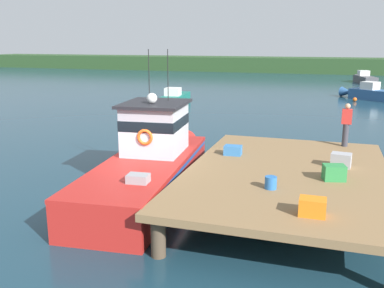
{
  "coord_description": "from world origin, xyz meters",
  "views": [
    {
      "loc": [
        5.85,
        -12.83,
        5.07
      ],
      "look_at": [
        1.2,
        1.68,
        1.4
      ],
      "focal_mm": 40.0,
      "sensor_mm": 36.0,
      "label": 1
    }
  ],
  "objects_px": {
    "crate_stack_near_edge": "(233,150)",
    "crate_single_far": "(312,207)",
    "moored_boat_far_left": "(174,99)",
    "mooring_buoy_channel_marker": "(162,133)",
    "deckhand_by_the_boat": "(346,124)",
    "moored_boat_mid_harbor": "(364,79)",
    "crate_single_by_cleat": "(341,160)",
    "bait_bucket": "(271,183)",
    "main_fishing_boat": "(150,162)",
    "crate_stack_mid_dock": "(334,173)",
    "moored_boat_outer_mooring": "(374,94)",
    "mooring_buoy_spare_mooring": "(355,99)"
  },
  "relations": [
    {
      "from": "crate_stack_near_edge",
      "to": "crate_single_far",
      "type": "bearing_deg",
      "value": -58.45
    },
    {
      "from": "moored_boat_far_left",
      "to": "mooring_buoy_channel_marker",
      "type": "height_order",
      "value": "moored_boat_far_left"
    },
    {
      "from": "deckhand_by_the_boat",
      "to": "moored_boat_mid_harbor",
      "type": "height_order",
      "value": "deckhand_by_the_boat"
    },
    {
      "from": "crate_single_by_cleat",
      "to": "mooring_buoy_channel_marker",
      "type": "bearing_deg",
      "value": 140.8
    },
    {
      "from": "crate_single_far",
      "to": "bait_bucket",
      "type": "bearing_deg",
      "value": 126.71
    },
    {
      "from": "main_fishing_boat",
      "to": "moored_boat_mid_harbor",
      "type": "height_order",
      "value": "main_fishing_boat"
    },
    {
      "from": "crate_single_by_cleat",
      "to": "moored_boat_mid_harbor",
      "type": "relative_size",
      "value": 0.1
    },
    {
      "from": "crate_single_far",
      "to": "crate_stack_mid_dock",
      "type": "xyz_separation_m",
      "value": [
        0.48,
        2.83,
        0.02
      ]
    },
    {
      "from": "crate_single_far",
      "to": "deckhand_by_the_boat",
      "type": "xyz_separation_m",
      "value": [
        0.88,
        7.22,
        0.66
      ]
    },
    {
      "from": "moored_boat_outer_mooring",
      "to": "deckhand_by_the_boat",
      "type": "bearing_deg",
      "value": -97.32
    },
    {
      "from": "bait_bucket",
      "to": "moored_boat_outer_mooring",
      "type": "height_order",
      "value": "moored_boat_outer_mooring"
    },
    {
      "from": "main_fishing_boat",
      "to": "moored_boat_mid_harbor",
      "type": "distance_m",
      "value": 45.65
    },
    {
      "from": "deckhand_by_the_boat",
      "to": "moored_boat_mid_harbor",
      "type": "bearing_deg",
      "value": 85.29
    },
    {
      "from": "crate_stack_mid_dock",
      "to": "deckhand_by_the_boat",
      "type": "height_order",
      "value": "deckhand_by_the_boat"
    },
    {
      "from": "main_fishing_boat",
      "to": "moored_boat_outer_mooring",
      "type": "relative_size",
      "value": 1.72
    },
    {
      "from": "crate_stack_mid_dock",
      "to": "bait_bucket",
      "type": "bearing_deg",
      "value": -141.38
    },
    {
      "from": "crate_stack_near_edge",
      "to": "deckhand_by_the_boat",
      "type": "distance_m",
      "value": 4.58
    },
    {
      "from": "mooring_buoy_channel_marker",
      "to": "moored_boat_mid_harbor",
      "type": "bearing_deg",
      "value": 71.11
    },
    {
      "from": "moored_boat_outer_mooring",
      "to": "main_fishing_boat",
      "type": "bearing_deg",
      "value": -108.88
    },
    {
      "from": "crate_stack_near_edge",
      "to": "crate_single_by_cleat",
      "type": "bearing_deg",
      "value": -7.0
    },
    {
      "from": "deckhand_by_the_boat",
      "to": "crate_single_far",
      "type": "bearing_deg",
      "value": -96.92
    },
    {
      "from": "main_fishing_boat",
      "to": "crate_stack_mid_dock",
      "type": "distance_m",
      "value": 6.06
    },
    {
      "from": "crate_single_far",
      "to": "mooring_buoy_spare_mooring",
      "type": "bearing_deg",
      "value": 85.48
    },
    {
      "from": "crate_single_by_cleat",
      "to": "crate_stack_near_edge",
      "type": "height_order",
      "value": "crate_single_by_cleat"
    },
    {
      "from": "moored_boat_mid_harbor",
      "to": "moored_boat_outer_mooring",
      "type": "bearing_deg",
      "value": -90.94
    },
    {
      "from": "main_fishing_boat",
      "to": "moored_boat_far_left",
      "type": "xyz_separation_m",
      "value": [
        -6.25,
        19.48,
        -0.51
      ]
    },
    {
      "from": "moored_boat_far_left",
      "to": "moored_boat_outer_mooring",
      "type": "bearing_deg",
      "value": 27.82
    },
    {
      "from": "crate_stack_mid_dock",
      "to": "moored_boat_mid_harbor",
      "type": "distance_m",
      "value": 45.49
    },
    {
      "from": "deckhand_by_the_boat",
      "to": "mooring_buoy_channel_marker",
      "type": "bearing_deg",
      "value": 154.6
    },
    {
      "from": "crate_single_far",
      "to": "crate_stack_mid_dock",
      "type": "height_order",
      "value": "crate_stack_mid_dock"
    },
    {
      "from": "bait_bucket",
      "to": "mooring_buoy_channel_marker",
      "type": "relative_size",
      "value": 0.71
    },
    {
      "from": "main_fishing_boat",
      "to": "moored_boat_far_left",
      "type": "relative_size",
      "value": 1.72
    },
    {
      "from": "moored_boat_far_left",
      "to": "crate_stack_near_edge",
      "type": "bearing_deg",
      "value": -64.13
    },
    {
      "from": "bait_bucket",
      "to": "mooring_buoy_channel_marker",
      "type": "height_order",
      "value": "bait_bucket"
    },
    {
      "from": "crate_stack_near_edge",
      "to": "main_fishing_boat",
      "type": "bearing_deg",
      "value": -156.87
    },
    {
      "from": "crate_single_far",
      "to": "crate_stack_near_edge",
      "type": "xyz_separation_m",
      "value": [
        -2.88,
        4.69,
        -0.04
      ]
    },
    {
      "from": "crate_stack_mid_dock",
      "to": "crate_single_far",
      "type": "bearing_deg",
      "value": -99.53
    },
    {
      "from": "mooring_buoy_channel_marker",
      "to": "deckhand_by_the_boat",
      "type": "bearing_deg",
      "value": -25.4
    },
    {
      "from": "crate_single_by_cleat",
      "to": "moored_boat_outer_mooring",
      "type": "relative_size",
      "value": 0.1
    },
    {
      "from": "main_fishing_boat",
      "to": "mooring_buoy_spare_mooring",
      "type": "distance_m",
      "value": 27.41
    },
    {
      "from": "crate_stack_near_edge",
      "to": "mooring_buoy_spare_mooring",
      "type": "bearing_deg",
      "value": 78.22
    },
    {
      "from": "crate_single_by_cleat",
      "to": "bait_bucket",
      "type": "relative_size",
      "value": 1.76
    },
    {
      "from": "crate_stack_mid_dock",
      "to": "moored_boat_far_left",
      "type": "bearing_deg",
      "value": 121.23
    },
    {
      "from": "main_fishing_boat",
      "to": "crate_single_by_cleat",
      "type": "distance_m",
      "value": 6.27
    },
    {
      "from": "crate_single_by_cleat",
      "to": "bait_bucket",
      "type": "bearing_deg",
      "value": -124.0
    },
    {
      "from": "crate_single_by_cleat",
      "to": "crate_single_far",
      "type": "bearing_deg",
      "value": -99.18
    },
    {
      "from": "crate_stack_mid_dock",
      "to": "crate_stack_near_edge",
      "type": "distance_m",
      "value": 3.84
    },
    {
      "from": "crate_single_by_cleat",
      "to": "crate_stack_mid_dock",
      "type": "xyz_separation_m",
      "value": [
        -0.21,
        -1.42,
        -0.0
      ]
    },
    {
      "from": "crate_single_by_cleat",
      "to": "bait_bucket",
      "type": "height_order",
      "value": "crate_single_by_cleat"
    },
    {
      "from": "mooring_buoy_spare_mooring",
      "to": "main_fishing_boat",
      "type": "bearing_deg",
      "value": -106.73
    }
  ]
}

